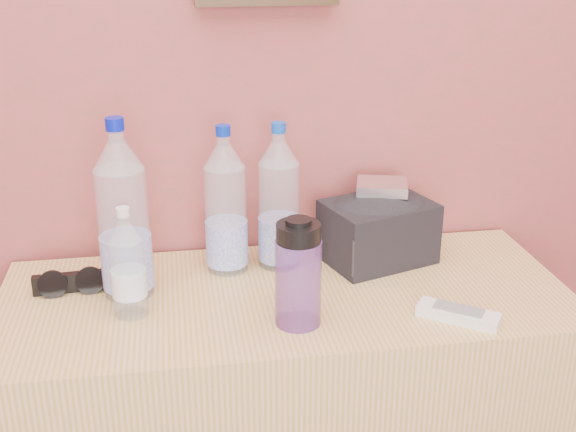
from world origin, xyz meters
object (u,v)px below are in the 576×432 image
at_px(foil_packet, 382,187).
at_px(pet_large_a, 123,219).
at_px(sunglasses, 72,282).
at_px(toiletry_bag, 378,228).
at_px(pet_small, 128,269).
at_px(pet_large_c, 279,204).
at_px(ac_remote, 458,314).
at_px(pet_large_b, 226,208).
at_px(nalgene_bottle, 298,273).

bearing_deg(foil_packet, pet_large_a, -170.41).
bearing_deg(sunglasses, toiletry_bag, -0.05).
bearing_deg(sunglasses, pet_small, -47.30).
distance_m(sunglasses, toiletry_bag, 0.66).
height_order(pet_large_c, ac_remote, pet_large_c).
xyz_separation_m(pet_large_a, ac_remote, (0.62, -0.21, -0.15)).
height_order(pet_large_b, ac_remote, pet_large_b).
height_order(pet_large_b, sunglasses, pet_large_b).
height_order(pet_large_b, pet_small, pet_large_b).
bearing_deg(toiletry_bag, pet_large_c, 158.56).
xyz_separation_m(pet_large_a, pet_small, (0.01, -0.09, -0.07)).
relative_size(pet_large_b, sunglasses, 2.06).
relative_size(sunglasses, foil_packet, 1.42).
bearing_deg(nalgene_bottle, pet_large_c, 89.19).
bearing_deg(sunglasses, pet_large_b, 5.61).
xyz_separation_m(pet_small, nalgene_bottle, (0.31, -0.08, 0.01)).
bearing_deg(ac_remote, pet_large_b, -178.93).
relative_size(pet_large_a, sunglasses, 2.35).
bearing_deg(pet_small, nalgene_bottle, -15.20).
bearing_deg(ac_remote, pet_large_a, -162.58).
height_order(pet_small, nalgene_bottle, pet_small).
xyz_separation_m(ac_remote, foil_packet, (-0.07, 0.31, 0.16)).
xyz_separation_m(pet_large_c, sunglasses, (-0.44, -0.06, -0.12)).
bearing_deg(pet_small, ac_remote, -11.29).
bearing_deg(pet_large_b, toiletry_bag, -1.55).
bearing_deg(pet_small, foil_packet, 18.61).
distance_m(toiletry_bag, foil_packet, 0.09).
distance_m(ac_remote, toiletry_bag, 0.30).
xyz_separation_m(nalgene_bottle, foil_packet, (0.24, 0.27, 0.06)).
xyz_separation_m(pet_large_c, ac_remote, (0.30, -0.30, -0.13)).
height_order(sunglasses, toiletry_bag, toiletry_bag).
bearing_deg(pet_large_b, pet_large_c, 2.33).
distance_m(pet_large_a, sunglasses, 0.18).
relative_size(pet_large_a, toiletry_bag, 1.61).
height_order(pet_large_c, nalgene_bottle, pet_large_c).
relative_size(pet_large_c, pet_small, 1.46).
bearing_deg(nalgene_bottle, toiletry_bag, 47.71).
xyz_separation_m(pet_large_c, toiletry_bag, (0.22, -0.01, -0.07)).
bearing_deg(nalgene_bottle, sunglasses, 155.24).
distance_m(pet_small, ac_remote, 0.63).
xyz_separation_m(pet_large_c, foil_packet, (0.23, 0.01, 0.02)).
bearing_deg(pet_large_b, nalgene_bottle, -66.42).
xyz_separation_m(pet_large_b, pet_large_c, (0.12, 0.00, 0.00)).
bearing_deg(pet_large_c, pet_small, -150.95).
xyz_separation_m(pet_small, sunglasses, (-0.12, 0.12, -0.08)).
bearing_deg(toiletry_bag, pet_large_a, 169.58).
bearing_deg(ac_remote, toiletry_bag, 141.99).
relative_size(pet_large_b, nalgene_bottle, 1.53).
distance_m(pet_large_b, sunglasses, 0.35).
bearing_deg(pet_large_c, pet_large_a, -165.28).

